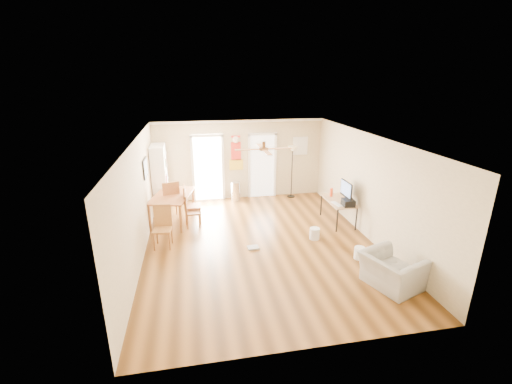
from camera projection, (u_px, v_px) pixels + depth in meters
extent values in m
plane|color=brown|center=(260.00, 244.00, 8.46)|extent=(7.00, 7.00, 0.00)
cube|color=red|center=(236.00, 153.00, 11.18)|extent=(0.46, 0.03, 1.10)
cube|color=white|center=(300.00, 146.00, 11.50)|extent=(0.50, 0.04, 0.60)
cube|color=black|center=(145.00, 168.00, 8.74)|extent=(0.04, 0.66, 0.48)
cylinder|color=silver|center=(235.00, 191.00, 11.29)|extent=(0.36, 0.36, 0.65)
cube|color=silver|center=(337.00, 204.00, 9.19)|extent=(0.20, 0.43, 0.02)
cube|color=black|center=(348.00, 203.00, 9.06)|extent=(0.32, 0.37, 0.18)
cylinder|color=#E74014|center=(331.00, 192.00, 9.76)|extent=(0.09, 0.09, 0.24)
cylinder|color=silver|center=(315.00, 234.00, 8.68)|extent=(0.31, 0.31, 0.29)
cylinder|color=white|center=(359.00, 253.00, 7.74)|extent=(0.30, 0.30, 0.28)
cube|color=#979893|center=(253.00, 248.00, 8.24)|extent=(0.29, 0.24, 0.04)
imported|color=#A3A39D|center=(391.00, 271.00, 6.67)|extent=(1.20, 1.28, 0.67)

